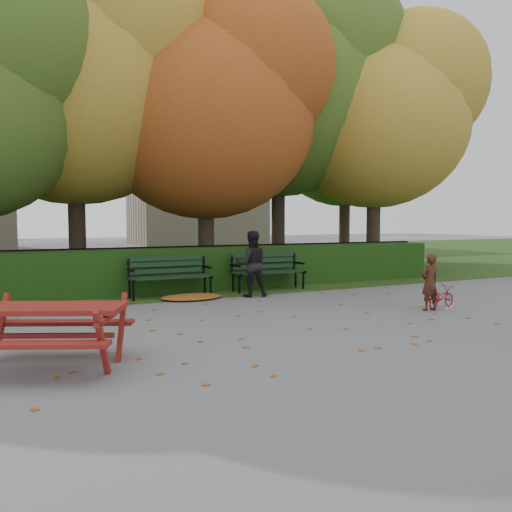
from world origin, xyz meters
name	(u,v)px	position (x,y,z in m)	size (l,w,h in m)	color
ground	(312,322)	(0.00, 0.00, 0.00)	(90.00, 90.00, 0.00)	gray
grass_strip	(128,261)	(0.00, 14.00, 0.01)	(90.00, 90.00, 0.00)	#1E3411
building_right	(196,161)	(8.00, 28.00, 6.00)	(9.00, 6.00, 12.00)	#B1A18D
hedge	(212,268)	(0.00, 4.50, 0.50)	(13.00, 0.90, 1.00)	black
iron_fence	(200,264)	(0.00, 5.30, 0.54)	(14.00, 0.04, 1.02)	black
tree_b	(89,74)	(-2.44, 6.75, 5.40)	(6.72, 6.40, 8.79)	black
tree_c	(220,104)	(0.83, 5.96, 4.82)	(6.30, 6.00, 8.00)	black
tree_d	(293,85)	(3.88, 7.23, 5.98)	(7.14, 6.80, 9.58)	black
tree_e	(388,113)	(6.52, 5.77, 5.08)	(6.09, 5.80, 8.16)	black
tree_g	(356,129)	(8.33, 9.76, 5.37)	(6.30, 6.00, 8.55)	black
bench_left	(169,273)	(-1.30, 3.70, 0.52)	(1.80, 0.57, 0.88)	black
bench_right	(267,268)	(1.10, 3.70, 0.52)	(1.80, 0.57, 0.88)	black
picnic_table	(47,320)	(-4.05, -0.87, 0.55)	(2.06, 1.90, 0.80)	maroon
leaf_pile	(191,297)	(-0.99, 3.16, 0.05)	(1.30, 0.90, 0.09)	brown
leaf_scatter	(302,318)	(0.00, 0.30, 0.01)	(9.00, 5.70, 0.01)	brown
child	(430,282)	(2.50, -0.09, 0.52)	(0.38, 0.25, 1.05)	#3C1D13
adult	(252,264)	(0.31, 2.90, 0.72)	(0.70, 0.54, 1.44)	black
bicycle	(441,297)	(2.87, -0.02, 0.21)	(0.28, 0.81, 0.42)	#A30F20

